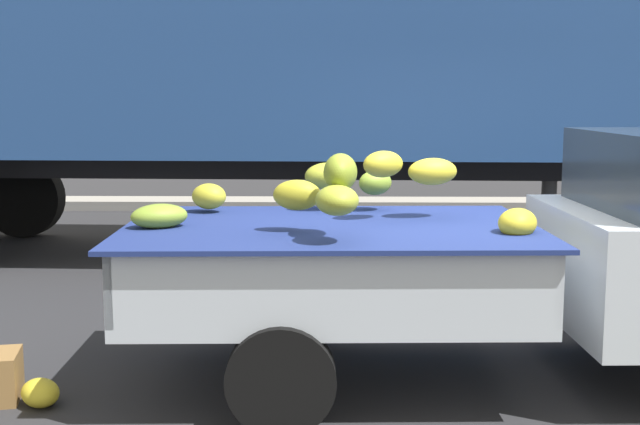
{
  "coord_description": "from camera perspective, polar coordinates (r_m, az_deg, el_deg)",
  "views": [
    {
      "loc": [
        -0.95,
        -5.57,
        1.93
      ],
      "look_at": [
        -1.05,
        0.18,
        1.12
      ],
      "focal_mm": 46.5,
      "sensor_mm": 36.0,
      "label": 1
    }
  ],
  "objects": [
    {
      "name": "fallen_banana_bunch_near_tailgate",
      "position": [
        5.6,
        -18.7,
        -11.67
      ],
      "size": [
        0.36,
        0.37,
        0.17
      ],
      "primitive_type": "ellipsoid",
      "rotation": [
        0.0,
        0.0,
        2.26
      ],
      "color": "gold",
      "rests_on": "ground"
    },
    {
      "name": "ground",
      "position": [
        5.97,
        10.3,
        -11.0
      ],
      "size": [
        220.0,
        220.0,
        0.0
      ],
      "primitive_type": "plane",
      "color": "#28282B"
    },
    {
      "name": "curb_strip",
      "position": [
        14.34,
        4.79,
        0.59
      ],
      "size": [
        80.0,
        0.8,
        0.16
      ],
      "primitive_type": "cube",
      "color": "gray",
      "rests_on": "ground"
    },
    {
      "name": "pickup_truck",
      "position": [
        5.91,
        19.56,
        -2.7
      ],
      "size": [
        4.85,
        2.03,
        1.7
      ],
      "rotation": [
        0.0,
        0.0,
        0.03
      ],
      "color": "silver",
      "rests_on": "ground"
    },
    {
      "name": "semi_trailer",
      "position": [
        10.0,
        -3.72,
        11.5
      ],
      "size": [
        12.08,
        3.01,
        3.95
      ],
      "rotation": [
        0.0,
        0.0,
        -0.04
      ],
      "color": "navy",
      "rests_on": "ground"
    }
  ]
}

